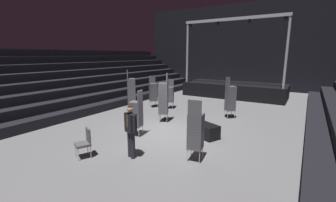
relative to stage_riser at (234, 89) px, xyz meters
The scene contains 14 objects.
ground_plane 10.04m from the stage_riser, 90.00° to the right, with size 22.00×30.00×0.10m, color slate.
arena_end_wall 6.02m from the stage_riser, 90.00° to the left, with size 22.00×0.30×8.00m, color black.
bleacher_bank_left 12.11m from the stage_riser, 131.58° to the right, with size 6.00×24.00×3.60m.
stage_riser is the anchor object (origin of this frame).
man_with_tie 12.50m from the stage_riser, 88.63° to the right, with size 0.57×0.35×1.74m.
chair_stack_front_left 6.45m from the stage_riser, 109.96° to the right, with size 0.58×0.58×1.79m.
chair_stack_front_right 7.11m from the stage_riser, 117.55° to the right, with size 0.62×0.62×1.96m.
chair_stack_mid_left 6.44m from the stage_riser, 75.88° to the right, with size 0.62×0.62×2.14m.
chair_stack_mid_right 8.68m from the stage_riser, 96.63° to the right, with size 0.59×0.59×2.39m.
chair_stack_mid_centre 11.79m from the stage_riser, 79.60° to the right, with size 0.51×0.51×1.96m.
chair_stack_rear_left 8.72m from the stage_riser, 115.10° to the right, with size 0.62×0.62×2.39m.
chair_stack_rear_right 10.88m from the stage_riser, 94.48° to the right, with size 0.54×0.54×1.88m.
equipment_road_case 9.72m from the stage_riser, 79.98° to the right, with size 0.90×0.60×0.55m, color black.
loose_chair_near_man 13.28m from the stage_riser, 94.25° to the right, with size 0.58×0.58×0.95m.
Camera 1 is at (4.88, -7.56, 3.25)m, focal length 24.04 mm.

